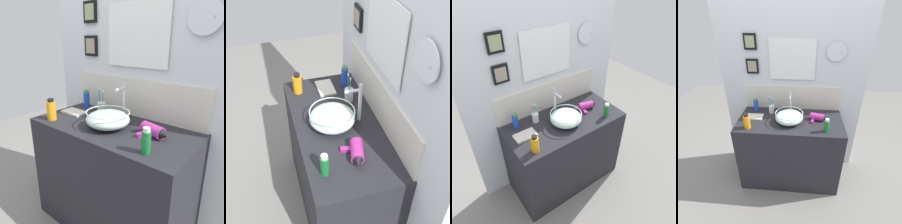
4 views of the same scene
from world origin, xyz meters
TOP-DOWN VIEW (x-y plane):
  - ground_plane at (0.00, 0.00)m, footprint 6.00×6.00m
  - vanity_counter at (0.00, 0.00)m, footprint 1.15×0.56m
  - back_panel at (-0.00, 0.31)m, footprint 1.65×0.10m
  - glass_bowl_sink at (-0.01, -0.04)m, footprint 0.30×0.30m
  - faucet at (-0.01, 0.14)m, footprint 0.02×0.12m
  - hair_drier at (0.31, 0.02)m, footprint 0.20×0.14m
  - toothbrush_cup at (-0.23, 0.15)m, footprint 0.06×0.06m
  - lotion_bottle at (-0.42, -0.19)m, footprint 0.07×0.07m
  - shampoo_bottle at (0.37, -0.18)m, footprint 0.05×0.05m
  - soap_dispenser at (-0.42, 0.17)m, footprint 0.05×0.05m
  - hand_towel at (-0.41, 0.02)m, footprint 0.20×0.12m

SIDE VIEW (x-z plane):
  - ground_plane at x=0.00m, z-range 0.00..0.00m
  - vanity_counter at x=0.00m, z-range 0.00..0.85m
  - hand_towel at x=-0.41m, z-range 0.85..0.86m
  - hair_drier at x=0.31m, z-range 0.85..0.92m
  - toothbrush_cup at x=-0.23m, z-range 0.79..1.00m
  - glass_bowl_sink at x=-0.01m, z-range 0.85..0.96m
  - shampoo_bottle at x=0.37m, z-range 0.84..0.99m
  - lotion_bottle at x=-0.42m, z-range 0.84..1.00m
  - soap_dispenser at x=-0.42m, z-range 0.84..1.00m
  - faucet at x=-0.01m, z-range 0.87..1.15m
  - back_panel at x=0.00m, z-range 0.00..2.47m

